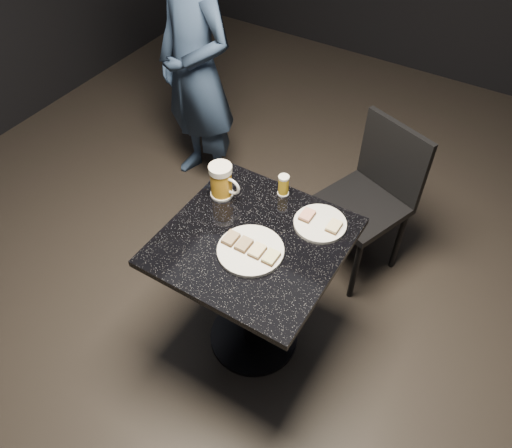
# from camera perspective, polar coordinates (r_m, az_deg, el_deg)

# --- Properties ---
(floor) EXTENTS (6.00, 6.00, 0.00)m
(floor) POSITION_cam_1_polar(r_m,az_deg,el_deg) (2.60, -0.24, -12.78)
(floor) COLOR black
(floor) RESTS_ON ground
(plate_large) EXTENTS (0.26, 0.26, 0.01)m
(plate_large) POSITION_cam_1_polar(r_m,az_deg,el_deg) (1.95, -0.63, -3.02)
(plate_large) COLOR white
(plate_large) RESTS_ON table
(plate_small) EXTENTS (0.22, 0.22, 0.01)m
(plate_small) POSITION_cam_1_polar(r_m,az_deg,el_deg) (2.06, 7.33, 0.06)
(plate_small) COLOR silver
(plate_small) RESTS_ON table
(patron) EXTENTS (0.67, 0.53, 1.59)m
(patron) POSITION_cam_1_polar(r_m,az_deg,el_deg) (2.96, -6.90, 17.15)
(patron) COLOR navy
(patron) RESTS_ON floor
(table) EXTENTS (0.70, 0.70, 0.75)m
(table) POSITION_cam_1_polar(r_m,az_deg,el_deg) (2.18, -0.28, -5.97)
(table) COLOR black
(table) RESTS_ON floor
(beer_mug) EXTENTS (0.15, 0.10, 0.16)m
(beer_mug) POSITION_cam_1_polar(r_m,az_deg,el_deg) (2.13, -3.95, 4.93)
(beer_mug) COLOR silver
(beer_mug) RESTS_ON table
(beer_tumbler) EXTENTS (0.05, 0.05, 0.10)m
(beer_tumbler) POSITION_cam_1_polar(r_m,az_deg,el_deg) (2.15, 3.16, 4.46)
(beer_tumbler) COLOR white
(beer_tumbler) RESTS_ON table
(chair) EXTENTS (0.51, 0.51, 0.87)m
(chair) POSITION_cam_1_polar(r_m,az_deg,el_deg) (2.62, 13.08, 3.44)
(chair) COLOR black
(chair) RESTS_ON floor
(canapes_on_plate_large) EXTENTS (0.23, 0.07, 0.02)m
(canapes_on_plate_large) POSITION_cam_1_polar(r_m,az_deg,el_deg) (1.93, -0.63, -2.71)
(canapes_on_plate_large) COLOR #4C3521
(canapes_on_plate_large) RESTS_ON plate_large
(canapes_on_plate_small) EXTENTS (0.17, 0.07, 0.02)m
(canapes_on_plate_small) POSITION_cam_1_polar(r_m,az_deg,el_deg) (2.05, 7.37, 0.37)
(canapes_on_plate_small) COLOR #4C3521
(canapes_on_plate_small) RESTS_ON plate_small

